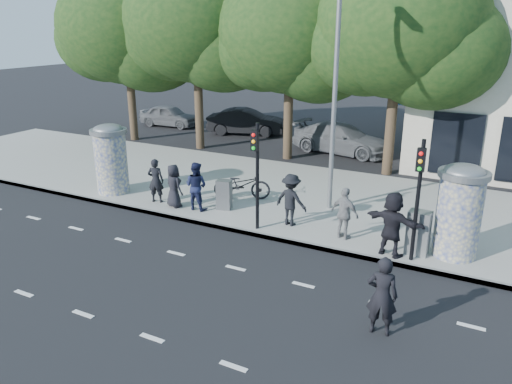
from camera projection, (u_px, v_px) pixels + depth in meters
The scene contains 27 objects.
ground at pixel (208, 291), 12.47m from camera, with size 120.00×120.00×0.00m, color black.
sidewalk at pixel (316, 199), 18.75m from camera, with size 40.00×8.00×0.15m, color gray.
curb at pixel (270, 237), 15.43m from camera, with size 40.00×0.10×0.16m, color slate.
lane_dash_near at pixel (152, 338), 10.62m from camera, with size 32.00×0.12×0.01m, color silver.
lane_dash_far at pixel (236, 268), 13.65m from camera, with size 32.00×0.12×0.01m, color silver.
ad_column_left at pixel (111, 157), 18.90m from camera, with size 1.36×1.36×2.65m.
ad_column_right at pixel (459, 209), 13.65m from camera, with size 1.36×1.36×2.65m.
traffic_pole_near at pixel (257, 166), 15.20m from camera, with size 0.22×0.31×3.40m.
traffic_pole_far at pixel (418, 189), 13.10m from camera, with size 0.22×0.31×3.40m.
street_lamp at pixel (335, 74), 16.15m from camera, with size 0.25×0.93×8.00m.
tree_far_left at pixel (126, 26), 26.65m from camera, with size 7.20×7.20×9.26m.
tree_mid_left at pixel (196, 20), 24.58m from camera, with size 7.20×7.20×9.57m.
tree_near_left at pixel (290, 30), 22.71m from camera, with size 6.80×6.80×8.97m.
tree_center at pixel (400, 24), 20.11m from camera, with size 7.00×7.00×9.30m.
ped_a at pixel (174, 186), 17.53m from camera, with size 0.76×0.49×1.55m, color black.
ped_b at pixel (156, 181), 18.01m from camera, with size 0.59×0.39×1.62m, color black.
ped_c at pixel (196, 186), 17.28m from camera, with size 0.83×0.64×1.70m, color #181D3E.
ped_d at pixel (291, 200), 15.94m from camera, with size 1.10×0.63×1.70m, color black.
ped_e at pixel (345, 214), 14.91m from camera, with size 0.95×0.54×1.61m, color gray.
ped_f at pixel (392, 224), 13.80m from camera, with size 1.74×0.62×1.87m, color black.
man_road at pixel (382, 296), 10.54m from camera, with size 0.66×0.43×1.80m, color black.
bicycle at pixel (242, 185), 18.41m from camera, with size 2.10×0.73×1.10m, color black.
cabinet_left at pixel (224, 195), 17.41m from camera, with size 0.50×0.37×1.05m, color slate.
cabinet_right at pixel (418, 233), 13.97m from camera, with size 0.61×0.44×1.28m, color gray.
car_left at pixel (169, 116), 32.11m from camera, with size 3.95×1.59×1.35m, color slate.
car_mid at pixel (246, 122), 29.76m from camera, with size 4.59×1.60×1.51m, color black.
car_right at pixel (341, 139), 25.47m from camera, with size 5.15×2.09×1.49m, color slate.
Camera 1 is at (6.14, -9.21, 6.38)m, focal length 35.00 mm.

